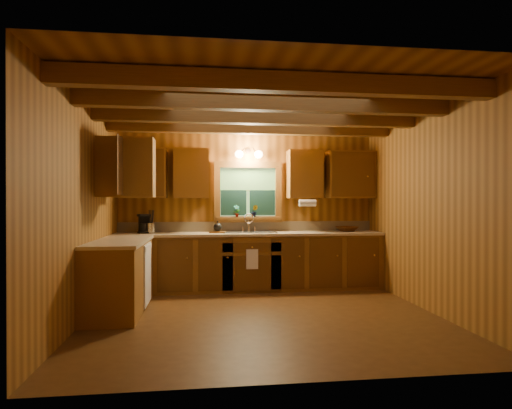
{
  "coord_description": "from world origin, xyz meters",
  "views": [
    {
      "loc": [
        -0.73,
        -5.03,
        1.38
      ],
      "look_at": [
        0.0,
        0.8,
        1.35
      ],
      "focal_mm": 29.47,
      "sensor_mm": 36.0,
      "label": 1
    }
  ],
  "objects_px": {
    "coffee_maker": "(144,224)",
    "cutting_board": "(218,232)",
    "sink": "(250,235)",
    "wicker_basket": "(347,229)"
  },
  "relations": [
    {
      "from": "coffee_maker",
      "to": "cutting_board",
      "type": "distance_m",
      "value": 1.15
    },
    {
      "from": "sink",
      "to": "cutting_board",
      "type": "bearing_deg",
      "value": -176.72
    },
    {
      "from": "coffee_maker",
      "to": "sink",
      "type": "bearing_deg",
      "value": -23.51
    },
    {
      "from": "cutting_board",
      "to": "sink",
      "type": "bearing_deg",
      "value": 11.19
    },
    {
      "from": "wicker_basket",
      "to": "sink",
      "type": "bearing_deg",
      "value": -178.21
    },
    {
      "from": "cutting_board",
      "to": "wicker_basket",
      "type": "xyz_separation_m",
      "value": [
        2.13,
        0.08,
        0.03
      ]
    },
    {
      "from": "sink",
      "to": "coffee_maker",
      "type": "xyz_separation_m",
      "value": [
        -1.65,
        0.07,
        0.19
      ]
    },
    {
      "from": "cutting_board",
      "to": "wicker_basket",
      "type": "distance_m",
      "value": 2.13
    },
    {
      "from": "sink",
      "to": "cutting_board",
      "type": "relative_size",
      "value": 3.29
    },
    {
      "from": "cutting_board",
      "to": "coffee_maker",
      "type": "bearing_deg",
      "value": -177.25
    }
  ]
}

